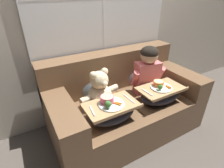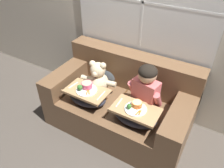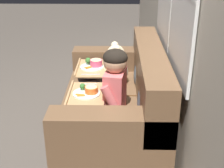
{
  "view_description": "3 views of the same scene",
  "coord_description": "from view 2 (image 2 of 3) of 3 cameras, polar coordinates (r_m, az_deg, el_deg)",
  "views": [
    {
      "loc": [
        -0.91,
        -1.29,
        1.45
      ],
      "look_at": [
        -0.13,
        0.08,
        0.58
      ],
      "focal_mm": 28.0,
      "sensor_mm": 36.0,
      "label": 1
    },
    {
      "loc": [
        0.88,
        -1.67,
        2.02
      ],
      "look_at": [
        -0.12,
        0.05,
        0.55
      ],
      "focal_mm": 35.0,
      "sensor_mm": 36.0,
      "label": 2
    },
    {
      "loc": [
        2.52,
        0.04,
        1.65
      ],
      "look_at": [
        0.14,
        -0.0,
        0.58
      ],
      "focal_mm": 50.0,
      "sensor_mm": 36.0,
      "label": 3
    }
  ],
  "objects": [
    {
      "name": "ground_plane",
      "position": [
        2.77,
        1.7,
        -10.49
      ],
      "size": [
        14.0,
        14.0,
        0.0
      ],
      "primitive_type": "plane",
      "color": "#4C443D"
    },
    {
      "name": "wall_back_with_window",
      "position": [
        2.46,
        8.43,
        19.18
      ],
      "size": [
        8.0,
        0.08,
        2.6
      ],
      "color": "beige",
      "rests_on": "ground_plane"
    },
    {
      "name": "child_figure",
      "position": [
        2.23,
        8.91,
        -0.56
      ],
      "size": [
        0.39,
        0.21,
        0.53
      ],
      "color": "#DB6666",
      "rests_on": "couch"
    },
    {
      "name": "throw_pillow_behind_teddy",
      "position": [
        2.69,
        -0.87,
        3.48
      ],
      "size": [
        0.33,
        0.16,
        0.34
      ],
      "color": "slate",
      "rests_on": "couch"
    },
    {
      "name": "lap_tray_teddy",
      "position": [
        2.42,
        -6.54,
        -2.99
      ],
      "size": [
        0.47,
        0.3,
        0.24
      ],
      "color": "#2D2D38",
      "rests_on": "teddy_bear"
    },
    {
      "name": "throw_pillow_behind_child",
      "position": [
        2.49,
        10.73,
        -0.3
      ],
      "size": [
        0.32,
        0.16,
        0.34
      ],
      "color": "slate",
      "rests_on": "couch"
    },
    {
      "name": "lap_tray_child",
      "position": [
        2.2,
        6.05,
        -7.96
      ],
      "size": [
        0.47,
        0.29,
        0.23
      ],
      "color": "#2D2D38",
      "rests_on": "child_figure"
    },
    {
      "name": "teddy_bear",
      "position": [
        2.52,
        -3.67,
        1.22
      ],
      "size": [
        0.44,
        0.31,
        0.4
      ],
      "color": "beige",
      "rests_on": "couch"
    },
    {
      "name": "couch",
      "position": [
        2.59,
        2.51,
        -4.86
      ],
      "size": [
        1.61,
        0.87,
        0.84
      ],
      "color": "brown",
      "rests_on": "ground_plane"
    }
  ]
}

